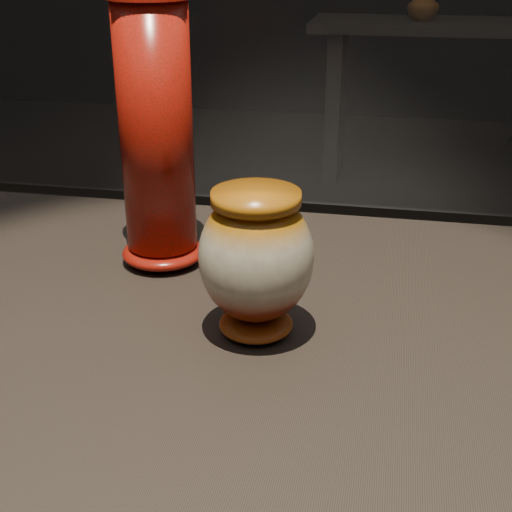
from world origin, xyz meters
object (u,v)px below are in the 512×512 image
(display_plinth, at_px, (309,509))
(back_shelf, at_px, (492,72))
(main_vase, at_px, (256,259))
(tall_vase, at_px, (157,140))

(display_plinth, height_order, back_shelf, same)
(back_shelf, bearing_deg, display_plinth, -99.61)
(display_plinth, height_order, main_vase, main_vase)
(display_plinth, bearing_deg, tall_vase, 145.87)
(display_plinth, relative_size, tall_vase, 5.37)
(main_vase, bearing_deg, display_plinth, 6.72)
(main_vase, xyz_separation_m, back_shelf, (0.65, 3.45, -0.36))
(display_plinth, height_order, tall_vase, tall_vase)
(tall_vase, distance_m, back_shelf, 3.41)
(main_vase, distance_m, back_shelf, 3.53)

